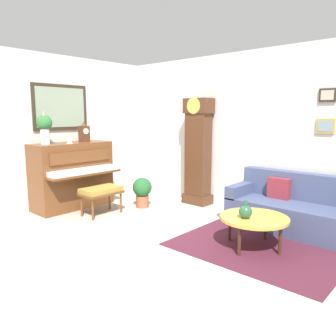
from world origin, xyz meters
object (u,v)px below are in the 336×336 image
object	(u,v)px
flower_vase	(44,126)
teacup	(70,142)
piano_bench	(101,192)
green_jug	(245,212)
piano	(73,175)
couch	(295,209)
grandfather_clock	(198,154)
mantel_clock	(84,133)
coffee_table	(254,219)
potted_plant	(142,190)

from	to	relation	value
flower_vase	teacup	bearing A→B (deg)	74.42
piano_bench	green_jug	world-z (taller)	green_jug
piano	couch	bearing A→B (deg)	23.31
grandfather_clock	teacup	size ratio (longest dim) A/B	17.50
mantel_clock	couch	bearing A→B (deg)	19.36
coffee_table	flower_vase	size ratio (longest dim) A/B	1.52
green_jug	potted_plant	world-z (taller)	green_jug
couch	potted_plant	world-z (taller)	couch
piano_bench	couch	distance (m)	3.15
mantel_clock	flower_vase	xyz separation A→B (m)	(-0.00, -0.78, 0.14)
piano	piano_bench	xyz separation A→B (m)	(0.77, 0.06, -0.21)
coffee_table	potted_plant	xyz separation A→B (m)	(-2.47, 0.35, -0.06)
couch	teacup	size ratio (longest dim) A/B	16.38
potted_plant	teacup	bearing A→B (deg)	-131.35
grandfather_clock	couch	xyz separation A→B (m)	(2.00, -0.23, -0.65)
piano_bench	flower_vase	distance (m)	1.47
piano	teacup	size ratio (longest dim) A/B	12.41
grandfather_clock	couch	bearing A→B (deg)	-6.69
grandfather_clock	teacup	bearing A→B (deg)	-127.83
green_jug	mantel_clock	bearing A→B (deg)	-178.63
grandfather_clock	teacup	xyz separation A→B (m)	(-1.45, -1.87, 0.27)
potted_plant	flower_vase	bearing A→B (deg)	-125.14
coffee_table	flower_vase	distance (m)	3.75
mantel_clock	potted_plant	size ratio (longest dim) A/B	0.68
flower_vase	green_jug	size ratio (longest dim) A/B	2.42
couch	potted_plant	size ratio (longest dim) A/B	3.39
piano_bench	flower_vase	world-z (taller)	flower_vase
coffee_table	potted_plant	bearing A→B (deg)	171.84
flower_vase	teacup	world-z (taller)	flower_vase
flower_vase	piano_bench	bearing A→B (deg)	36.14
coffee_table	green_jug	bearing A→B (deg)	-109.99
grandfather_clock	piano_bench	bearing A→B (deg)	-114.90
flower_vase	potted_plant	bearing A→B (deg)	54.86
piano_bench	couch	world-z (taller)	couch
piano	mantel_clock	size ratio (longest dim) A/B	3.79
piano	green_jug	size ratio (longest dim) A/B	6.00
coffee_table	flower_vase	bearing A→B (deg)	-163.70
green_jug	potted_plant	bearing A→B (deg)	168.44
piano_bench	green_jug	size ratio (longest dim) A/B	2.92
flower_vase	teacup	distance (m)	0.51
couch	potted_plant	xyz separation A→B (m)	(-2.60, -0.67, 0.01)
flower_vase	couch	bearing A→B (deg)	29.73
piano	grandfather_clock	bearing A→B (deg)	48.52
grandfather_clock	teacup	world-z (taller)	grandfather_clock
coffee_table	mantel_clock	distance (m)	3.58
grandfather_clock	green_jug	bearing A→B (deg)	-37.65
coffee_table	teacup	bearing A→B (deg)	-169.67
green_jug	coffee_table	bearing A→B (deg)	70.01
piano_bench	coffee_table	size ratio (longest dim) A/B	0.80
grandfather_clock	potted_plant	xyz separation A→B (m)	(-0.60, -0.91, -0.64)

